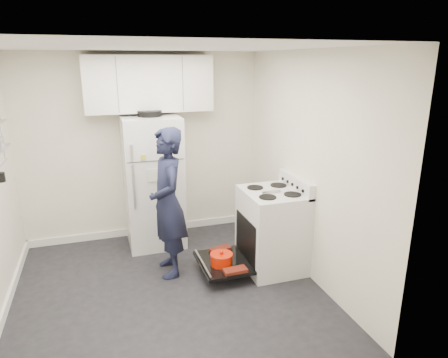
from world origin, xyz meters
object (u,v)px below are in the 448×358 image
object	(u,v)px
electric_range	(271,230)
person	(168,203)
open_oven_door	(223,261)
refrigerator	(153,181)

from	to	relation	value
electric_range	person	world-z (taller)	person
open_oven_door	person	distance (m)	0.92
open_oven_door	refrigerator	distance (m)	1.44
electric_range	refrigerator	size ratio (longest dim) A/B	0.62
open_oven_door	refrigerator	size ratio (longest dim) A/B	0.40
person	open_oven_door	bearing A→B (deg)	62.68
open_oven_door	electric_range	bearing A→B (deg)	2.19
open_oven_door	person	world-z (taller)	person
electric_range	open_oven_door	xyz separation A→B (m)	(-0.60, -0.02, -0.29)
refrigerator	person	world-z (taller)	refrigerator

